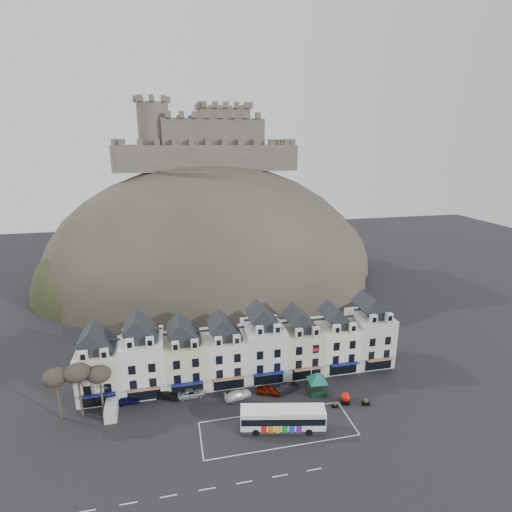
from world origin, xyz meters
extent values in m
plane|color=black|center=(0.00, 0.00, 0.00)|extent=(300.00, 300.00, 0.00)
cube|color=silver|center=(2.00, 1.25, 0.00)|extent=(22.00, 7.50, 0.01)
cube|color=white|center=(-23.80, 16.00, 4.00)|extent=(6.80, 8.00, 8.00)
cube|color=black|center=(-23.80, 16.00, 9.20)|extent=(6.80, 5.76, 2.80)
cube|color=white|center=(-25.30, 12.40, 8.90)|extent=(1.20, 0.80, 1.60)
cube|color=white|center=(-22.30, 12.40, 8.90)|extent=(1.20, 0.80, 1.60)
cube|color=black|center=(-23.80, 11.97, 1.30)|extent=(5.10, 0.06, 2.20)
cube|color=navy|center=(-23.80, 11.30, 2.60)|extent=(5.10, 1.29, 0.43)
cube|color=white|center=(-17.00, 16.00, 4.60)|extent=(6.80, 8.00, 9.20)
cube|color=black|center=(-17.00, 16.00, 10.40)|extent=(6.80, 5.76, 2.80)
cube|color=white|center=(-18.50, 12.40, 10.10)|extent=(1.20, 0.80, 1.60)
cube|color=white|center=(-15.50, 12.40, 10.10)|extent=(1.20, 0.80, 1.60)
cube|color=black|center=(-17.00, 11.97, 1.30)|extent=(5.10, 0.06, 2.20)
cube|color=maroon|center=(-17.00, 11.30, 2.60)|extent=(5.10, 1.29, 0.43)
cube|color=beige|center=(-10.20, 16.00, 4.00)|extent=(6.80, 8.00, 8.00)
cube|color=black|center=(-10.20, 16.00, 9.20)|extent=(6.80, 5.76, 2.80)
cube|color=beige|center=(-11.70, 12.40, 8.90)|extent=(1.20, 0.80, 1.60)
cube|color=beige|center=(-8.70, 12.40, 8.90)|extent=(1.20, 0.80, 1.60)
cube|color=black|center=(-10.20, 11.97, 1.30)|extent=(5.10, 0.06, 2.20)
cube|color=navy|center=(-10.20, 11.30, 2.60)|extent=(5.10, 1.29, 0.43)
cube|color=white|center=(-3.40, 16.00, 4.00)|extent=(6.80, 8.00, 8.00)
cube|color=black|center=(-3.40, 16.00, 9.20)|extent=(6.80, 5.76, 2.80)
cube|color=white|center=(-4.90, 12.40, 8.90)|extent=(1.20, 0.80, 1.60)
cube|color=white|center=(-1.90, 12.40, 8.90)|extent=(1.20, 0.80, 1.60)
cube|color=black|center=(-3.40, 11.97, 1.30)|extent=(5.10, 0.06, 2.20)
cube|color=maroon|center=(-3.40, 11.30, 2.60)|extent=(5.10, 1.29, 0.43)
cube|color=white|center=(3.40, 16.00, 4.60)|extent=(6.80, 8.00, 9.20)
cube|color=black|center=(3.40, 16.00, 10.40)|extent=(6.80, 5.76, 2.80)
cube|color=white|center=(1.90, 12.40, 10.10)|extent=(1.20, 0.80, 1.60)
cube|color=white|center=(4.90, 12.40, 10.10)|extent=(1.20, 0.80, 1.60)
cube|color=black|center=(3.40, 11.97, 1.30)|extent=(5.10, 0.06, 2.20)
cube|color=navy|center=(3.40, 11.30, 2.60)|extent=(5.10, 1.29, 0.43)
cube|color=beige|center=(10.20, 16.00, 4.00)|extent=(6.80, 8.00, 8.00)
cube|color=black|center=(10.20, 16.00, 9.20)|extent=(6.80, 5.76, 2.80)
cube|color=beige|center=(8.70, 12.40, 8.90)|extent=(1.20, 0.80, 1.60)
cube|color=beige|center=(11.70, 12.40, 8.90)|extent=(1.20, 0.80, 1.60)
cube|color=black|center=(10.20, 11.97, 1.30)|extent=(5.10, 0.06, 2.20)
cube|color=maroon|center=(10.20, 11.30, 2.60)|extent=(5.10, 1.29, 0.43)
cube|color=white|center=(17.00, 16.00, 4.00)|extent=(6.80, 8.00, 8.00)
cube|color=black|center=(17.00, 16.00, 9.20)|extent=(6.80, 5.76, 2.80)
cube|color=white|center=(15.50, 12.40, 8.90)|extent=(1.20, 0.80, 1.60)
cube|color=white|center=(18.50, 12.40, 8.90)|extent=(1.20, 0.80, 1.60)
cube|color=black|center=(17.00, 11.97, 1.30)|extent=(5.10, 0.06, 2.20)
cube|color=navy|center=(17.00, 11.30, 2.60)|extent=(5.10, 1.29, 0.43)
cube|color=silver|center=(23.80, 16.00, 4.60)|extent=(6.80, 8.00, 9.20)
cube|color=black|center=(23.80, 16.00, 10.40)|extent=(6.80, 5.76, 2.80)
cube|color=silver|center=(22.30, 12.40, 10.10)|extent=(1.20, 0.80, 1.60)
cube|color=silver|center=(25.30, 12.40, 10.10)|extent=(1.20, 0.80, 1.60)
cube|color=black|center=(23.80, 11.97, 1.30)|extent=(5.10, 0.06, 2.20)
cube|color=maroon|center=(23.80, 11.30, 2.60)|extent=(5.10, 1.29, 0.43)
ellipsoid|color=#39352C|center=(0.00, 70.00, 0.00)|extent=(96.00, 76.00, 68.00)
ellipsoid|color=#28371B|center=(-22.00, 64.00, 0.00)|extent=(52.00, 44.00, 42.00)
ellipsoid|color=#39352C|center=(24.00, 74.00, 0.00)|extent=(56.00, 48.00, 46.00)
ellipsoid|color=#28371B|center=(-4.00, 56.00, 0.00)|extent=(40.00, 28.00, 28.00)
ellipsoid|color=#39352C|center=(10.00, 58.00, 0.00)|extent=(36.00, 28.00, 24.00)
cylinder|color=#39352C|center=(0.00, 70.00, 31.00)|extent=(30.00, 30.00, 3.00)
cube|color=brown|center=(0.00, 66.00, 35.50)|extent=(48.00, 2.20, 7.00)
cube|color=brown|center=(0.00, 86.00, 35.50)|extent=(48.00, 2.20, 7.00)
cube|color=brown|center=(-24.00, 76.00, 35.50)|extent=(2.20, 22.00, 7.00)
cube|color=brown|center=(24.00, 76.00, 35.50)|extent=(2.20, 22.00, 7.00)
cube|color=brown|center=(2.00, 76.00, 41.00)|extent=(28.00, 18.00, 10.00)
cube|color=brown|center=(6.00, 78.00, 42.50)|extent=(14.00, 12.00, 13.00)
cylinder|color=brown|center=(-14.00, 72.00, 41.00)|extent=(8.40, 8.40, 18.00)
cylinder|color=silver|center=(6.00, 78.00, 51.50)|extent=(0.16, 0.16, 5.00)
cylinder|color=#393124|center=(-29.00, 10.50, 2.87)|extent=(0.32, 0.32, 5.74)
ellipsoid|color=#383028|center=(-29.00, 10.50, 6.97)|extent=(3.61, 3.61, 2.54)
cylinder|color=#393124|center=(-26.00, 10.50, 3.01)|extent=(0.32, 0.32, 6.02)
ellipsoid|color=#383028|center=(-26.00, 10.50, 7.31)|extent=(3.78, 3.78, 2.67)
cylinder|color=#393124|center=(-23.00, 10.50, 2.73)|extent=(0.32, 0.32, 5.46)
ellipsoid|color=#383028|center=(-23.00, 10.50, 6.63)|extent=(3.43, 3.43, 2.42)
cube|color=#262628|center=(2.68, 1.01, 0.38)|extent=(12.37, 5.22, 0.55)
cube|color=white|center=(2.68, 1.01, 1.98)|extent=(12.36, 5.17, 2.76)
cube|color=black|center=(2.68, 1.01, 2.14)|extent=(12.14, 5.20, 1.04)
cube|color=white|center=(2.68, 1.01, 3.23)|extent=(12.10, 5.01, 0.27)
cube|color=orange|center=(8.52, -0.23, 3.05)|extent=(0.34, 1.30, 0.31)
cylinder|color=black|center=(5.96, -0.95, 0.49)|extent=(1.10, 0.56, 1.05)
cylinder|color=black|center=(6.47, 1.47, 0.49)|extent=(1.10, 0.56, 1.05)
cylinder|color=black|center=(-1.35, 0.59, 0.49)|extent=(1.10, 0.56, 1.05)
cylinder|color=black|center=(-0.84, 3.02, 0.49)|extent=(1.10, 0.56, 1.05)
cube|color=black|center=(9.48, 9.44, 1.09)|extent=(0.15, 0.15, 2.18)
cube|color=black|center=(11.92, 9.26, 1.09)|extent=(0.15, 0.15, 2.18)
cube|color=black|center=(9.31, 7.00, 1.09)|extent=(0.15, 0.15, 2.18)
cube|color=black|center=(11.75, 6.82, 1.09)|extent=(0.15, 0.15, 2.18)
cube|color=black|center=(10.62, 8.13, 2.18)|extent=(3.20, 3.20, 0.11)
cone|color=#145A4D|center=(10.62, 8.13, 2.99)|extent=(5.98, 5.98, 1.63)
cube|color=black|center=(14.01, 4.55, 0.24)|extent=(1.51, 1.51, 0.48)
sphere|color=#B7190A|center=(14.01, 4.55, 1.11)|extent=(1.50, 1.50, 1.50)
cylinder|color=silver|center=(10.26, 9.99, 3.70)|extent=(0.11, 0.11, 7.39)
cube|color=red|center=(10.77, 9.99, 6.84)|extent=(1.02, 0.04, 0.65)
cube|color=silver|center=(-21.70, 9.50, 0.93)|extent=(1.91, 4.12, 1.85)
cube|color=black|center=(-21.70, 9.50, 1.28)|extent=(1.68, 0.13, 0.79)
cube|color=black|center=(12.00, 3.99, 0.24)|extent=(1.02, 0.65, 0.47)
sphere|color=#28371B|center=(12.00, 3.99, 0.61)|extent=(0.66, 0.66, 0.66)
cube|color=black|center=(16.99, 3.50, 0.28)|extent=(1.25, 0.85, 0.57)
sphere|color=#28371B|center=(16.99, 3.50, 0.74)|extent=(0.80, 0.80, 0.80)
imported|color=#0C0C3D|center=(-19.57, 12.00, 0.62)|extent=(3.70, 1.66, 1.24)
imported|color=black|center=(-13.55, 12.00, 0.69)|extent=(4.41, 3.08, 1.38)
imported|color=silver|center=(-9.60, 11.71, 0.64)|extent=(4.72, 2.55, 1.28)
imported|color=white|center=(-2.30, 9.50, 0.65)|extent=(4.82, 3.02, 1.30)
imported|color=#5E1305|center=(2.80, 9.50, 0.68)|extent=(4.30, 3.10, 1.36)
imported|color=black|center=(6.00, 9.50, 0.70)|extent=(4.47, 2.78, 1.39)
camera|label=1|loc=(-11.61, -45.37, 39.82)|focal=28.00mm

